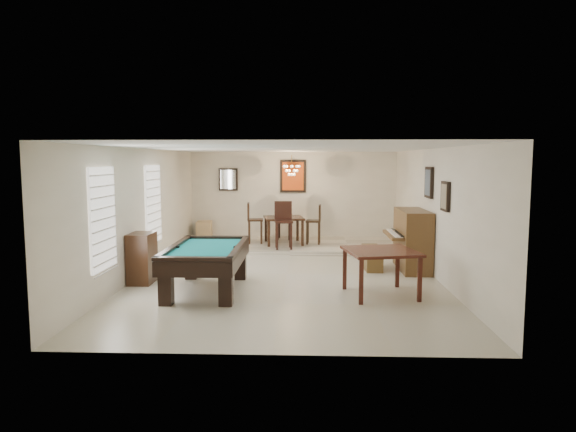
# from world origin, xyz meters

# --- Properties ---
(ground_plane) EXTENTS (6.00, 9.00, 0.02)m
(ground_plane) POSITION_xyz_m (0.00, 0.00, -0.01)
(ground_plane) COLOR beige
(wall_back) EXTENTS (6.00, 0.04, 2.60)m
(wall_back) POSITION_xyz_m (0.00, 4.50, 1.30)
(wall_back) COLOR silver
(wall_back) RESTS_ON ground_plane
(wall_front) EXTENTS (6.00, 0.04, 2.60)m
(wall_front) POSITION_xyz_m (0.00, -4.50, 1.30)
(wall_front) COLOR silver
(wall_front) RESTS_ON ground_plane
(wall_left) EXTENTS (0.04, 9.00, 2.60)m
(wall_left) POSITION_xyz_m (-3.00, 0.00, 1.30)
(wall_left) COLOR silver
(wall_left) RESTS_ON ground_plane
(wall_right) EXTENTS (0.04, 9.00, 2.60)m
(wall_right) POSITION_xyz_m (3.00, 0.00, 1.30)
(wall_right) COLOR silver
(wall_right) RESTS_ON ground_plane
(ceiling) EXTENTS (6.00, 9.00, 0.04)m
(ceiling) POSITION_xyz_m (0.00, 0.00, 2.60)
(ceiling) COLOR white
(ceiling) RESTS_ON wall_back
(dining_step) EXTENTS (6.00, 2.50, 0.12)m
(dining_step) POSITION_xyz_m (0.00, 3.25, 0.06)
(dining_step) COLOR beige
(dining_step) RESTS_ON ground_plane
(window_left_front) EXTENTS (0.06, 1.00, 1.70)m
(window_left_front) POSITION_xyz_m (-2.97, -2.20, 1.40)
(window_left_front) COLOR white
(window_left_front) RESTS_ON wall_left
(window_left_rear) EXTENTS (0.06, 1.00, 1.70)m
(window_left_rear) POSITION_xyz_m (-2.97, 0.60, 1.40)
(window_left_rear) COLOR white
(window_left_rear) RESTS_ON wall_left
(pool_table) EXTENTS (1.29, 2.37, 0.79)m
(pool_table) POSITION_xyz_m (-1.40, -1.45, 0.39)
(pool_table) COLOR black
(pool_table) RESTS_ON ground_plane
(square_table) EXTENTS (1.37, 1.37, 0.80)m
(square_table) POSITION_xyz_m (1.71, -1.64, 0.40)
(square_table) COLOR #36140D
(square_table) RESTS_ON ground_plane
(upright_piano) EXTENTS (0.87, 1.56, 1.30)m
(upright_piano) POSITION_xyz_m (2.54, 0.54, 0.65)
(upright_piano) COLOR brown
(upright_piano) RESTS_ON ground_plane
(piano_bench) EXTENTS (0.37, 0.90, 0.49)m
(piano_bench) POSITION_xyz_m (1.83, 0.54, 0.25)
(piano_bench) COLOR brown
(piano_bench) RESTS_ON ground_plane
(apothecary_chest) EXTENTS (0.43, 0.65, 0.97)m
(apothecary_chest) POSITION_xyz_m (-2.76, -0.89, 0.49)
(apothecary_chest) COLOR black
(apothecary_chest) RESTS_ON ground_plane
(dining_table) EXTENTS (1.17, 1.17, 0.84)m
(dining_table) POSITION_xyz_m (-0.21, 3.16, 0.54)
(dining_table) COLOR black
(dining_table) RESTS_ON dining_step
(flower_vase) EXTENTS (0.16, 0.16, 0.24)m
(flower_vase) POSITION_xyz_m (-0.21, 3.16, 1.08)
(flower_vase) COLOR red
(flower_vase) RESTS_ON dining_table
(dining_chair_south) EXTENTS (0.49, 0.49, 1.20)m
(dining_chair_south) POSITION_xyz_m (-0.18, 2.37, 0.72)
(dining_chair_south) COLOR black
(dining_chair_south) RESTS_ON dining_step
(dining_chair_north) EXTENTS (0.44, 0.44, 1.09)m
(dining_chair_north) POSITION_xyz_m (-0.23, 3.93, 0.67)
(dining_chair_north) COLOR black
(dining_chair_north) RESTS_ON dining_step
(dining_chair_west) EXTENTS (0.44, 0.44, 1.10)m
(dining_chair_west) POSITION_xyz_m (-0.98, 3.20, 0.67)
(dining_chair_west) COLOR black
(dining_chair_west) RESTS_ON dining_step
(dining_chair_east) EXTENTS (0.42, 0.42, 1.06)m
(dining_chair_east) POSITION_xyz_m (0.59, 3.19, 0.65)
(dining_chair_east) COLOR black
(dining_chair_east) RESTS_ON dining_step
(corner_bench) EXTENTS (0.47, 0.57, 0.48)m
(corner_bench) POSITION_xyz_m (-2.58, 4.16, 0.36)
(corner_bench) COLOR tan
(corner_bench) RESTS_ON dining_step
(chandelier) EXTENTS (0.44, 0.44, 0.60)m
(chandelier) POSITION_xyz_m (0.00, 3.20, 2.20)
(chandelier) COLOR #FFE5B2
(chandelier) RESTS_ON ceiling
(back_painting) EXTENTS (0.75, 0.06, 0.95)m
(back_painting) POSITION_xyz_m (0.00, 4.46, 1.90)
(back_painting) COLOR #D84C14
(back_painting) RESTS_ON wall_back
(back_mirror) EXTENTS (0.55, 0.06, 0.65)m
(back_mirror) POSITION_xyz_m (-1.90, 4.46, 1.80)
(back_mirror) COLOR white
(back_mirror) RESTS_ON wall_back
(right_picture_upper) EXTENTS (0.06, 0.55, 0.65)m
(right_picture_upper) POSITION_xyz_m (2.96, 0.30, 1.90)
(right_picture_upper) COLOR slate
(right_picture_upper) RESTS_ON wall_right
(right_picture_lower) EXTENTS (0.06, 0.45, 0.55)m
(right_picture_lower) POSITION_xyz_m (2.96, -1.00, 1.70)
(right_picture_lower) COLOR gray
(right_picture_lower) RESTS_ON wall_right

